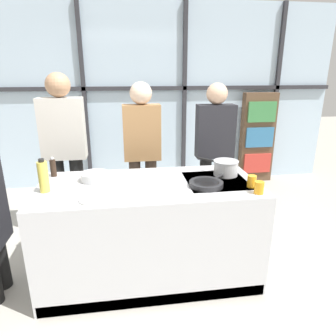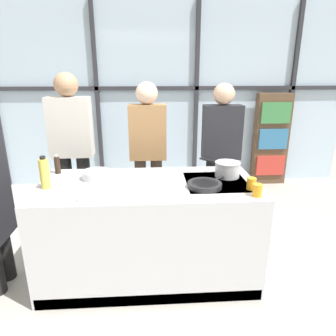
% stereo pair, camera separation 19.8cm
% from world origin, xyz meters
% --- Properties ---
extents(ground_plane, '(18.00, 18.00, 0.00)m').
position_xyz_m(ground_plane, '(0.00, 0.00, 0.00)').
color(ground_plane, '#ADA89E').
extents(back_window_wall, '(6.40, 0.10, 2.80)m').
position_xyz_m(back_window_wall, '(0.00, 2.43, 1.40)').
color(back_window_wall, silver).
rests_on(back_window_wall, ground_plane).
extents(bookshelf, '(0.55, 0.19, 1.47)m').
position_xyz_m(bookshelf, '(1.98, 2.25, 0.74)').
color(bookshelf, brown).
rests_on(bookshelf, ground_plane).
extents(demo_island, '(1.85, 0.86, 0.88)m').
position_xyz_m(demo_island, '(0.00, -0.00, 0.44)').
color(demo_island, silver).
rests_on(demo_island, ground_plane).
extents(spectator_far_left, '(0.45, 0.25, 1.78)m').
position_xyz_m(spectator_far_left, '(-0.83, 0.89, 1.02)').
color(spectator_far_left, black).
rests_on(spectator_far_left, ground_plane).
extents(spectator_center_left, '(0.41, 0.24, 1.69)m').
position_xyz_m(spectator_center_left, '(0.00, 0.89, 0.97)').
color(spectator_center_left, '#47382D').
rests_on(spectator_center_left, ground_plane).
extents(spectator_center_right, '(0.43, 0.23, 1.67)m').
position_xyz_m(spectator_center_right, '(0.83, 0.89, 0.95)').
color(spectator_center_right, black).
rests_on(spectator_center_right, ground_plane).
extents(frying_pan, '(0.42, 0.39, 0.04)m').
position_xyz_m(frying_pan, '(0.47, -0.12, 0.91)').
color(frying_pan, '#232326').
rests_on(frying_pan, demo_island).
extents(saucepan, '(0.33, 0.34, 0.14)m').
position_xyz_m(saucepan, '(0.71, 0.13, 0.96)').
color(saucepan, silver).
rests_on(saucepan, demo_island).
extents(white_plate, '(0.22, 0.22, 0.01)m').
position_xyz_m(white_plate, '(-0.43, -0.28, 0.89)').
color(white_plate, white).
rests_on(white_plate, demo_island).
extents(mixing_bowl, '(0.24, 0.24, 0.07)m').
position_xyz_m(mixing_bowl, '(-0.46, 0.15, 0.92)').
color(mixing_bowl, silver).
rests_on(mixing_bowl, demo_island).
extents(oil_bottle, '(0.08, 0.08, 0.27)m').
position_xyz_m(oil_bottle, '(-0.83, -0.06, 1.01)').
color(oil_bottle, '#E0CC4C').
rests_on(oil_bottle, demo_island).
extents(pepper_grinder, '(0.05, 0.05, 0.18)m').
position_xyz_m(pepper_grinder, '(-0.84, 0.32, 0.97)').
color(pepper_grinder, '#332319').
rests_on(pepper_grinder, demo_island).
extents(juice_glass_near, '(0.07, 0.07, 0.10)m').
position_xyz_m(juice_glass_near, '(0.83, -0.33, 0.93)').
color(juice_glass_near, orange).
rests_on(juice_glass_near, demo_island).
extents(juice_glass_far, '(0.07, 0.07, 0.10)m').
position_xyz_m(juice_glass_far, '(0.83, -0.19, 0.93)').
color(juice_glass_far, orange).
rests_on(juice_glass_far, demo_island).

